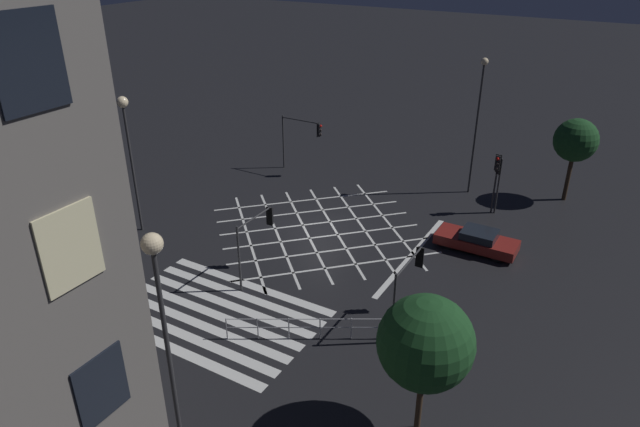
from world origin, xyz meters
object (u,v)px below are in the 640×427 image
at_px(traffic_light_median_south, 258,230).
at_px(street_lamp_east, 479,107).
at_px(traffic_light_nw_main, 303,133).
at_px(street_tree_near, 576,141).
at_px(street_tree_far, 425,343).
at_px(waiting_car, 477,240).
at_px(traffic_light_ne_cross, 496,172).
at_px(street_lamp_west, 127,130).
at_px(street_lamp_far, 162,307).
at_px(traffic_light_ne_main, 498,174).
at_px(traffic_light_se_cross, 410,274).
at_px(traffic_light_sw_main, 130,210).

xyz_separation_m(traffic_light_median_south, street_lamp_east, (5.93, 15.26, 3.16)).
height_order(traffic_light_nw_main, street_tree_near, street_tree_near).
xyz_separation_m(traffic_light_median_south, street_tree_far, (10.45, -5.31, 1.17)).
distance_m(street_lamp_east, waiting_car, 9.30).
height_order(traffic_light_ne_cross, waiting_car, traffic_light_ne_cross).
bearing_deg(traffic_light_ne_cross, traffic_light_median_south, -32.11).
height_order(street_tree_near, street_tree_far, street_tree_near).
height_order(street_lamp_west, street_lamp_far, street_lamp_far).
relative_size(traffic_light_nw_main, street_lamp_far, 0.45).
height_order(traffic_light_nw_main, street_lamp_far, street_lamp_far).
bearing_deg(traffic_light_ne_cross, street_lamp_east, -138.57).
xyz_separation_m(traffic_light_ne_main, waiting_car, (0.42, -4.97, -1.98)).
bearing_deg(traffic_light_se_cross, street_tree_near, -12.49).
height_order(traffic_light_median_south, traffic_light_ne_main, traffic_light_ne_main).
relative_size(traffic_light_ne_main, street_tree_near, 0.66).
distance_m(traffic_light_se_cross, waiting_car, 8.16).
xyz_separation_m(traffic_light_ne_cross, traffic_light_ne_main, (0.10, 0.14, -0.19)).
xyz_separation_m(traffic_light_sw_main, traffic_light_nw_main, (1.62, 14.37, 0.35)).
bearing_deg(street_tree_far, traffic_light_median_south, 153.08).
bearing_deg(street_lamp_far, traffic_light_se_cross, 74.83).
bearing_deg(street_lamp_far, street_tree_near, 76.46).
distance_m(traffic_light_sw_main, traffic_light_ne_main, 21.01).
xyz_separation_m(street_lamp_west, waiting_car, (17.32, 7.49, -5.46)).
height_order(traffic_light_sw_main, street_lamp_far, street_lamp_far).
bearing_deg(street_lamp_far, street_lamp_east, 87.65).
bearing_deg(waiting_car, street_lamp_far, 78.79).
bearing_deg(street_lamp_west, traffic_light_sw_main, -49.96).
distance_m(traffic_light_ne_cross, street_lamp_west, 21.09).
height_order(traffic_light_sw_main, street_tree_near, street_tree_near).
relative_size(street_lamp_west, street_tree_near, 1.46).
bearing_deg(street_tree_near, traffic_light_se_cross, -102.49).
distance_m(traffic_light_median_south, street_lamp_east, 16.67).
height_order(traffic_light_nw_main, waiting_car, traffic_light_nw_main).
bearing_deg(street_lamp_east, street_tree_far, -77.59).
relative_size(traffic_light_ne_cross, waiting_car, 0.88).
bearing_deg(street_lamp_east, street_tree_near, 18.74).
height_order(traffic_light_se_cross, traffic_light_median_south, traffic_light_median_south).
relative_size(street_lamp_east, street_tree_near, 1.64).
relative_size(traffic_light_se_cross, street_lamp_east, 0.39).
xyz_separation_m(traffic_light_sw_main, waiting_car, (15.53, 9.63, -2.03)).
bearing_deg(street_tree_far, traffic_light_sw_main, 168.02).
height_order(traffic_light_ne_cross, traffic_light_sw_main, traffic_light_ne_cross).
xyz_separation_m(traffic_light_ne_cross, traffic_light_median_south, (-8.06, -12.84, -0.14)).
relative_size(traffic_light_median_south, street_tree_far, 0.65).
bearing_deg(traffic_light_ne_main, traffic_light_median_south, 57.86).
xyz_separation_m(traffic_light_ne_main, street_lamp_far, (-3.30, -23.74, 3.96)).
distance_m(street_lamp_west, street_tree_near, 26.36).
relative_size(street_lamp_east, waiting_car, 2.02).
xyz_separation_m(street_lamp_east, waiting_car, (2.65, -7.25, -5.18)).
bearing_deg(street_lamp_far, traffic_light_ne_main, 82.09).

